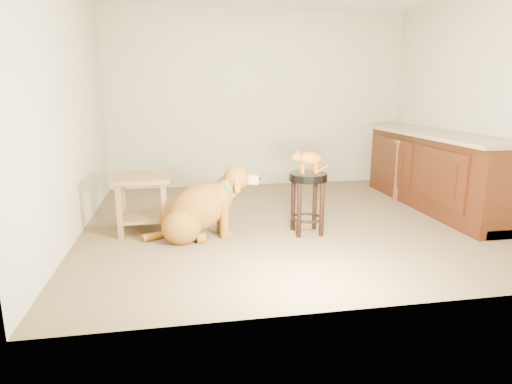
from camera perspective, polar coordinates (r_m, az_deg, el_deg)
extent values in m
cube|color=brown|center=(4.85, 4.69, -3.97)|extent=(4.50, 4.00, 0.01)
cube|color=#BEB799|center=(6.58, 0.42, 12.17)|extent=(4.50, 0.04, 2.60)
cube|color=#BEB799|center=(2.75, 15.95, 9.88)|extent=(4.50, 0.04, 2.60)
cube|color=#BEB799|center=(4.60, -23.76, 10.51)|extent=(0.04, 4.00, 2.60)
cube|color=#BEB799|center=(5.64, 28.06, 10.42)|extent=(0.04, 4.00, 2.60)
cube|color=#3E1B0B|center=(5.80, 23.00, 2.47)|extent=(0.60, 2.50, 0.90)
cube|color=gray|center=(5.72, 23.18, 7.09)|extent=(0.70, 2.56, 0.04)
cube|color=black|center=(5.90, 22.97, -1.33)|extent=(0.52, 2.50, 0.10)
cube|color=#3E1B0B|center=(5.17, 23.40, 1.78)|extent=(0.02, 0.90, 0.62)
cube|color=#3E1B0B|center=(6.10, 17.80, 3.87)|extent=(0.02, 0.90, 0.62)
cube|color=#331508|center=(5.16, 23.29, 1.77)|extent=(0.02, 0.60, 0.40)
cube|color=#331508|center=(6.09, 17.70, 3.87)|extent=(0.02, 0.60, 0.40)
cylinder|color=black|center=(4.56, 7.83, -1.52)|extent=(0.05, 0.05, 0.56)
cylinder|color=black|center=(4.49, 4.97, -1.67)|extent=(0.05, 0.05, 0.56)
cylinder|color=black|center=(4.34, 8.77, -2.31)|extent=(0.05, 0.05, 0.56)
cylinder|color=black|center=(4.28, 5.78, -2.48)|extent=(0.05, 0.05, 0.56)
torus|color=black|center=(4.45, 6.80, -3.45)|extent=(0.33, 0.33, 0.03)
cylinder|color=black|center=(4.34, 6.95, 2.04)|extent=(0.39, 0.39, 0.07)
cube|color=brown|center=(6.41, 20.70, 3.03)|extent=(0.06, 0.06, 0.77)
cube|color=brown|center=(6.33, 17.64, 3.14)|extent=(0.06, 0.06, 0.77)
cube|color=brown|center=(6.08, 21.51, 2.43)|extent=(0.06, 0.06, 0.77)
cube|color=brown|center=(6.00, 18.28, 2.55)|extent=(0.06, 0.06, 0.77)
cube|color=brown|center=(6.15, 19.83, 6.50)|extent=(0.54, 0.54, 0.04)
cube|color=brown|center=(4.83, -12.13, -0.94)|extent=(0.06, 0.06, 0.54)
cube|color=brown|center=(4.85, -17.27, -1.19)|extent=(0.06, 0.06, 0.54)
cube|color=brown|center=(4.41, -12.11, -2.32)|extent=(0.06, 0.06, 0.54)
cube|color=brown|center=(4.43, -17.75, -2.58)|extent=(0.06, 0.06, 0.54)
cube|color=brown|center=(4.56, -15.04, 1.84)|extent=(0.58, 0.58, 0.04)
cube|color=brown|center=(4.65, -14.73, -3.15)|extent=(0.49, 0.49, 0.03)
ellipsoid|color=brown|center=(4.44, -10.26, -3.59)|extent=(0.41, 0.34, 0.34)
ellipsoid|color=brown|center=(4.18, -9.89, -4.68)|extent=(0.41, 0.34, 0.34)
cylinder|color=brown|center=(4.52, -7.92, -4.79)|extent=(0.10, 0.11, 0.11)
cylinder|color=brown|center=(4.22, -7.32, -6.11)|extent=(0.10, 0.11, 0.11)
ellipsoid|color=brown|center=(4.29, -7.74, -2.17)|extent=(0.82, 0.48, 0.70)
ellipsoid|color=brown|center=(4.30, -5.08, -0.89)|extent=(0.32, 0.35, 0.35)
cylinder|color=brown|center=(4.45, -4.72, -2.83)|extent=(0.10, 0.10, 0.41)
cylinder|color=brown|center=(4.27, -4.23, -3.53)|extent=(0.10, 0.10, 0.41)
sphere|color=brown|center=(4.51, -4.28, -4.96)|extent=(0.11, 0.11, 0.11)
sphere|color=brown|center=(4.33, -3.77, -5.74)|extent=(0.11, 0.11, 0.11)
cylinder|color=brown|center=(4.29, -3.99, 0.58)|extent=(0.27, 0.21, 0.26)
ellipsoid|color=brown|center=(4.29, -2.61, 1.92)|extent=(0.28, 0.26, 0.25)
cube|color=#9D8762|center=(4.33, -0.81, 1.74)|extent=(0.18, 0.11, 0.11)
sphere|color=black|center=(4.35, 0.22, 1.87)|extent=(0.06, 0.06, 0.06)
cube|color=brown|center=(4.40, -3.20, 1.77)|extent=(0.06, 0.07, 0.18)
cube|color=brown|center=(4.19, -2.54, 1.17)|extent=(0.06, 0.07, 0.18)
torus|color=#0C645C|center=(4.29, -3.99, 0.44)|extent=(0.16, 0.24, 0.21)
cylinder|color=#D8BF4C|center=(4.32, -3.27, -0.49)|extent=(0.01, 0.05, 0.05)
cylinder|color=brown|center=(4.39, -12.89, -5.64)|extent=(0.32, 0.21, 0.08)
ellipsoid|color=#9B4A0F|center=(4.32, 7.20, 4.48)|extent=(0.26, 0.12, 0.16)
cylinder|color=#9B4A0F|center=(4.34, 6.06, 3.23)|extent=(0.03, 0.03, 0.10)
sphere|color=#9B4A0F|center=(4.35, 6.04, 2.72)|extent=(0.03, 0.03, 0.03)
cylinder|color=#9B4A0F|center=(4.28, 6.31, 3.06)|extent=(0.03, 0.03, 0.10)
sphere|color=#9B4A0F|center=(4.28, 6.29, 2.55)|extent=(0.03, 0.03, 0.03)
cylinder|color=#9B4A0F|center=(4.38, 7.82, 3.27)|extent=(0.03, 0.03, 0.10)
sphere|color=#9B4A0F|center=(4.39, 7.80, 2.77)|extent=(0.03, 0.03, 0.03)
cylinder|color=#9B4A0F|center=(4.32, 8.10, 3.11)|extent=(0.03, 0.03, 0.10)
sphere|color=#9B4A0F|center=(4.33, 8.08, 2.60)|extent=(0.03, 0.03, 0.03)
sphere|color=#9B4A0F|center=(4.28, 5.46, 4.67)|extent=(0.09, 0.09, 0.09)
sphere|color=#9B4A0F|center=(4.27, 4.94, 4.54)|extent=(0.04, 0.04, 0.04)
sphere|color=brown|center=(4.26, 4.75, 4.53)|extent=(0.01, 0.01, 0.01)
cone|color=#9B4A0F|center=(4.30, 5.49, 5.39)|extent=(0.04, 0.04, 0.05)
cone|color=#C66B60|center=(4.30, 5.47, 5.36)|extent=(0.02, 0.02, 0.03)
cone|color=#9B4A0F|center=(4.24, 5.70, 5.28)|extent=(0.04, 0.04, 0.05)
cone|color=#C66B60|center=(4.24, 5.67, 5.25)|extent=(0.02, 0.02, 0.03)
cylinder|color=#9B4A0F|center=(4.41, 8.64, 2.95)|extent=(0.19, 0.11, 0.09)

